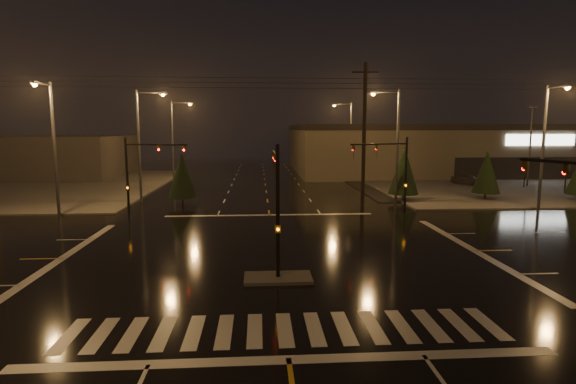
# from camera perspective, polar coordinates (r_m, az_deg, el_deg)

# --- Properties ---
(ground) EXTENTS (140.00, 140.00, 0.00)m
(ground) POSITION_cam_1_polar(r_m,az_deg,el_deg) (24.12, -1.70, -7.94)
(ground) COLOR black
(ground) RESTS_ON ground
(sidewalk_ne) EXTENTS (36.00, 36.00, 0.12)m
(sidewalk_ne) POSITION_cam_1_polar(r_m,az_deg,el_deg) (61.82, 26.14, 1.14)
(sidewalk_ne) COLOR #4D4A45
(sidewalk_ne) RESTS_ON ground
(sidewalk_nw) EXTENTS (36.00, 36.00, 0.12)m
(sidewalk_nw) POSITION_cam_1_polar(r_m,az_deg,el_deg) (61.00, -32.35, 0.62)
(sidewalk_nw) COLOR #4D4A45
(sidewalk_nw) RESTS_ON ground
(median_island) EXTENTS (3.00, 1.60, 0.15)m
(median_island) POSITION_cam_1_polar(r_m,az_deg,el_deg) (20.29, -1.27, -10.85)
(median_island) COLOR #4D4A45
(median_island) RESTS_ON ground
(crosswalk) EXTENTS (15.00, 2.60, 0.01)m
(crosswalk) POSITION_cam_1_polar(r_m,az_deg,el_deg) (15.68, -0.42, -17.03)
(crosswalk) COLOR beige
(crosswalk) RESTS_ON ground
(stop_bar_near) EXTENTS (16.00, 0.50, 0.01)m
(stop_bar_near) POSITION_cam_1_polar(r_m,az_deg,el_deg) (13.90, 0.10, -20.53)
(stop_bar_near) COLOR beige
(stop_bar_near) RESTS_ON ground
(stop_bar_far) EXTENTS (16.00, 0.50, 0.01)m
(stop_bar_far) POSITION_cam_1_polar(r_m,az_deg,el_deg) (34.82, -2.38, -2.93)
(stop_bar_far) COLOR beige
(stop_bar_far) RESTS_ON ground
(parking_lot) EXTENTS (50.00, 24.00, 0.08)m
(parking_lot) POSITION_cam_1_polar(r_m,az_deg,el_deg) (62.82, 31.00, 0.89)
(parking_lot) COLOR black
(parking_lot) RESTS_ON ground
(retail_building) EXTENTS (60.20, 28.30, 7.20)m
(retail_building) POSITION_cam_1_polar(r_m,az_deg,el_deg) (77.94, 23.67, 5.35)
(retail_building) COLOR brown
(retail_building) RESTS_ON ground
(commercial_block) EXTENTS (30.00, 18.00, 5.60)m
(commercial_block) POSITION_cam_1_polar(r_m,az_deg,el_deg) (73.68, -31.52, 3.90)
(commercial_block) COLOR #3F3938
(commercial_block) RESTS_ON ground
(signal_mast_median) EXTENTS (0.25, 4.59, 6.00)m
(signal_mast_median) POSITION_cam_1_polar(r_m,az_deg,el_deg) (20.33, -1.42, -0.14)
(signal_mast_median) COLOR black
(signal_mast_median) RESTS_ON ground
(signal_mast_ne) EXTENTS (4.84, 1.86, 6.00)m
(signal_mast_ne) POSITION_cam_1_polar(r_m,az_deg,el_deg) (34.99, 13.39, 3.17)
(signal_mast_ne) COLOR black
(signal_mast_ne) RESTS_ON ground
(signal_mast_nw) EXTENTS (4.84, 1.86, 6.00)m
(signal_mast_nw) POSITION_cam_1_polar(r_m,az_deg,el_deg) (34.53, -18.36, 2.92)
(signal_mast_nw) COLOR black
(signal_mast_nw) RESTS_ON ground
(streetlight_1) EXTENTS (2.77, 0.32, 10.00)m
(streetlight_1) POSITION_cam_1_polar(r_m,az_deg,el_deg) (42.46, -18.05, 6.54)
(streetlight_1) COLOR #38383A
(streetlight_1) RESTS_ON ground
(streetlight_2) EXTENTS (2.77, 0.32, 10.00)m
(streetlight_2) POSITION_cam_1_polar(r_m,az_deg,el_deg) (58.10, -14.19, 7.00)
(streetlight_2) COLOR #38383A
(streetlight_2) RESTS_ON ground
(streetlight_3) EXTENTS (2.77, 0.32, 10.00)m
(streetlight_3) POSITION_cam_1_polar(r_m,az_deg,el_deg) (40.98, 13.33, 6.68)
(streetlight_3) COLOR #38383A
(streetlight_3) RESTS_ON ground
(streetlight_4) EXTENTS (2.77, 0.32, 10.00)m
(streetlight_4) POSITION_cam_1_polar(r_m,az_deg,el_deg) (60.38, 7.73, 7.21)
(streetlight_4) COLOR #38383A
(streetlight_4) RESTS_ON ground
(streetlight_5) EXTENTS (0.32, 2.77, 10.00)m
(streetlight_5) POSITION_cam_1_polar(r_m,az_deg,el_deg) (37.56, -27.79, 5.86)
(streetlight_5) COLOR #38383A
(streetlight_5) RESTS_ON ground
(streetlight_6) EXTENTS (0.32, 2.77, 10.00)m
(streetlight_6) POSITION_cam_1_polar(r_m,az_deg,el_deg) (41.26, 29.96, 5.83)
(streetlight_6) COLOR #38383A
(streetlight_6) RESTS_ON ground
(utility_pole_1) EXTENTS (2.20, 0.32, 12.00)m
(utility_pole_1) POSITION_cam_1_polar(r_m,az_deg,el_deg) (38.21, 9.63, 7.19)
(utility_pole_1) COLOR black
(utility_pole_1) RESTS_ON ground
(conifer_0) EXTENTS (2.75, 2.75, 5.00)m
(conifer_0) POSITION_cam_1_polar(r_m,az_deg,el_deg) (42.36, 14.51, 2.67)
(conifer_0) COLOR black
(conifer_0) RESTS_ON ground
(conifer_1) EXTENTS (2.50, 2.50, 4.60)m
(conifer_1) POSITION_cam_1_polar(r_m,az_deg,el_deg) (45.50, 23.91, 2.34)
(conifer_1) COLOR black
(conifer_1) RESTS_ON ground
(conifer_3) EXTENTS (2.48, 2.48, 4.57)m
(conifer_3) POSITION_cam_1_polar(r_m,az_deg,el_deg) (39.81, -13.31, 2.07)
(conifer_3) COLOR black
(conifer_3) RESTS_ON ground
(car_parked) EXTENTS (3.38, 4.31, 1.37)m
(car_parked) POSITION_cam_1_polar(r_m,az_deg,el_deg) (56.67, 21.92, 1.46)
(car_parked) COLOR black
(car_parked) RESTS_ON ground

